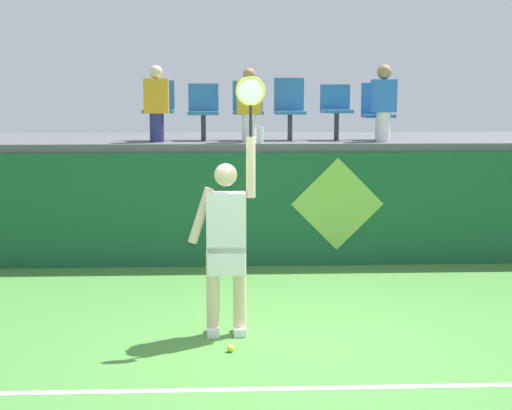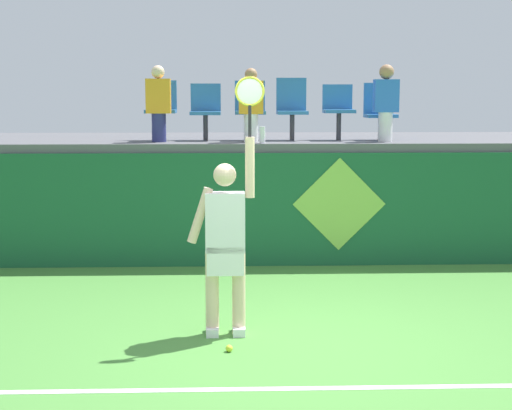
{
  "view_description": "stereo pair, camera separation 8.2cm",
  "coord_description": "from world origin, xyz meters",
  "px_view_note": "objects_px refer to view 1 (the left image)",
  "views": [
    {
      "loc": [
        -0.68,
        -6.81,
        2.33
      ],
      "look_at": [
        -0.33,
        1.23,
        1.17
      ],
      "focal_mm": 53.49,
      "sensor_mm": 36.0,
      "label": 1
    },
    {
      "loc": [
        -0.6,
        -6.82,
        2.33
      ],
      "look_at": [
        -0.33,
        1.23,
        1.17
      ],
      "focal_mm": 53.49,
      "sensor_mm": 36.0,
      "label": 2
    }
  ],
  "objects_px": {
    "tennis_ball": "(231,348)",
    "water_bottle": "(261,135)",
    "stadium_chair_4": "(336,108)",
    "stadium_chair_1": "(203,108)",
    "stadium_chair_3": "(290,106)",
    "spectator_2": "(384,101)",
    "tennis_player": "(227,240)",
    "stadium_chair_2": "(248,107)",
    "spectator_1": "(156,103)",
    "stadium_chair_0": "(159,106)",
    "spectator_0": "(249,104)",
    "stadium_chair_5": "(377,109)"
  },
  "relations": [
    {
      "from": "spectator_0",
      "to": "spectator_1",
      "type": "relative_size",
      "value": 0.96
    },
    {
      "from": "tennis_player",
      "to": "stadium_chair_1",
      "type": "xyz_separation_m",
      "value": [
        -0.31,
        3.94,
        1.19
      ]
    },
    {
      "from": "stadium_chair_5",
      "to": "spectator_1",
      "type": "xyz_separation_m",
      "value": [
        -3.2,
        -0.41,
        0.11
      ]
    },
    {
      "from": "spectator_1",
      "to": "stadium_chair_1",
      "type": "bearing_deg",
      "value": 32.12
    },
    {
      "from": "tennis_ball",
      "to": "water_bottle",
      "type": "distance_m",
      "value": 4.13
    },
    {
      "from": "stadium_chair_2",
      "to": "stadium_chair_3",
      "type": "relative_size",
      "value": 0.95
    },
    {
      "from": "water_bottle",
      "to": "stadium_chair_2",
      "type": "distance_m",
      "value": 0.86
    },
    {
      "from": "stadium_chair_0",
      "to": "stadium_chair_5",
      "type": "height_order",
      "value": "stadium_chair_0"
    },
    {
      "from": "stadium_chair_0",
      "to": "stadium_chair_2",
      "type": "distance_m",
      "value": 1.29
    },
    {
      "from": "stadium_chair_4",
      "to": "spectator_2",
      "type": "distance_m",
      "value": 0.75
    },
    {
      "from": "spectator_2",
      "to": "spectator_0",
      "type": "bearing_deg",
      "value": -178.74
    },
    {
      "from": "stadium_chair_0",
      "to": "stadium_chair_1",
      "type": "height_order",
      "value": "stadium_chair_0"
    },
    {
      "from": "water_bottle",
      "to": "stadium_chair_1",
      "type": "xyz_separation_m",
      "value": [
        -0.8,
        0.76,
        0.35
      ]
    },
    {
      "from": "stadium_chair_4",
      "to": "stadium_chair_3",
      "type": "bearing_deg",
      "value": 178.92
    },
    {
      "from": "spectator_1",
      "to": "tennis_ball",
      "type": "bearing_deg",
      "value": -76.45
    },
    {
      "from": "stadium_chair_3",
      "to": "spectator_0",
      "type": "relative_size",
      "value": 0.88
    },
    {
      "from": "stadium_chair_2",
      "to": "stadium_chair_5",
      "type": "height_order",
      "value": "stadium_chair_2"
    },
    {
      "from": "tennis_player",
      "to": "stadium_chair_3",
      "type": "distance_m",
      "value": 4.25
    },
    {
      "from": "stadium_chair_4",
      "to": "stadium_chair_1",
      "type": "bearing_deg",
      "value": 179.85
    },
    {
      "from": "stadium_chair_2",
      "to": "spectator_0",
      "type": "height_order",
      "value": "spectator_0"
    },
    {
      "from": "stadium_chair_0",
      "to": "stadium_chair_2",
      "type": "height_order",
      "value": "stadium_chair_0"
    },
    {
      "from": "stadium_chair_1",
      "to": "spectator_1",
      "type": "bearing_deg",
      "value": -147.88
    },
    {
      "from": "stadium_chair_3",
      "to": "spectator_2",
      "type": "height_order",
      "value": "spectator_2"
    },
    {
      "from": "stadium_chair_0",
      "to": "tennis_ball",
      "type": "bearing_deg",
      "value": -77.64
    },
    {
      "from": "water_bottle",
      "to": "spectator_0",
      "type": "distance_m",
      "value": 0.52
    },
    {
      "from": "tennis_player",
      "to": "spectator_1",
      "type": "xyz_separation_m",
      "value": [
        -0.95,
        3.54,
        1.28
      ]
    },
    {
      "from": "stadium_chair_2",
      "to": "spectator_0",
      "type": "relative_size",
      "value": 0.84
    },
    {
      "from": "tennis_player",
      "to": "stadium_chair_3",
      "type": "xyz_separation_m",
      "value": [
        0.95,
        3.95,
        1.23
      ]
    },
    {
      "from": "stadium_chair_3",
      "to": "stadium_chair_4",
      "type": "height_order",
      "value": "stadium_chair_3"
    },
    {
      "from": "stadium_chair_0",
      "to": "spectator_1",
      "type": "distance_m",
      "value": 0.41
    },
    {
      "from": "tennis_ball",
      "to": "water_bottle",
      "type": "bearing_deg",
      "value": 82.94
    },
    {
      "from": "tennis_player",
      "to": "stadium_chair_0",
      "type": "bearing_deg",
      "value": 103.57
    },
    {
      "from": "stadium_chair_4",
      "to": "stadium_chair_5",
      "type": "bearing_deg",
      "value": 1.08
    },
    {
      "from": "water_bottle",
      "to": "stadium_chair_3",
      "type": "height_order",
      "value": "stadium_chair_3"
    },
    {
      "from": "tennis_ball",
      "to": "stadium_chair_5",
      "type": "distance_m",
      "value": 5.42
    },
    {
      "from": "stadium_chair_4",
      "to": "spectator_1",
      "type": "distance_m",
      "value": 2.62
    },
    {
      "from": "tennis_ball",
      "to": "stadium_chair_5",
      "type": "xyz_separation_m",
      "value": [
        2.22,
        4.48,
        2.08
      ]
    },
    {
      "from": "stadium_chair_1",
      "to": "spectator_1",
      "type": "height_order",
      "value": "spectator_1"
    },
    {
      "from": "tennis_player",
      "to": "stadium_chair_2",
      "type": "bearing_deg",
      "value": 85.07
    },
    {
      "from": "water_bottle",
      "to": "stadium_chair_5",
      "type": "relative_size",
      "value": 0.28
    },
    {
      "from": "tennis_player",
      "to": "stadium_chair_1",
      "type": "relative_size",
      "value": 3.05
    },
    {
      "from": "water_bottle",
      "to": "stadium_chair_2",
      "type": "bearing_deg",
      "value": 100.91
    },
    {
      "from": "stadium_chair_5",
      "to": "spectator_0",
      "type": "xyz_separation_m",
      "value": [
        -1.91,
        -0.48,
        0.08
      ]
    },
    {
      "from": "stadium_chair_3",
      "to": "stadium_chair_4",
      "type": "xyz_separation_m",
      "value": [
        0.68,
        -0.01,
        -0.02
      ]
    },
    {
      "from": "tennis_player",
      "to": "stadium_chair_0",
      "type": "xyz_separation_m",
      "value": [
        -0.95,
        3.95,
        1.22
      ]
    },
    {
      "from": "tennis_ball",
      "to": "spectator_1",
      "type": "relative_size",
      "value": 0.06
    },
    {
      "from": "tennis_player",
      "to": "spectator_2",
      "type": "bearing_deg",
      "value": 57.43
    },
    {
      "from": "tennis_player",
      "to": "spectator_2",
      "type": "distance_m",
      "value": 4.37
    },
    {
      "from": "stadium_chair_1",
      "to": "spectator_2",
      "type": "distance_m",
      "value": 2.59
    },
    {
      "from": "stadium_chair_3",
      "to": "water_bottle",
      "type": "bearing_deg",
      "value": -121.06
    }
  ]
}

